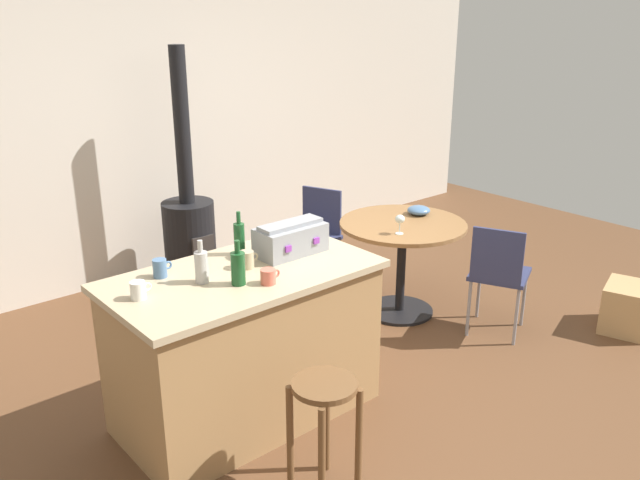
{
  "coord_description": "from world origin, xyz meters",
  "views": [
    {
      "loc": [
        -2.7,
        -2.59,
        2.32
      ],
      "look_at": [
        -0.12,
        0.43,
        0.91
      ],
      "focal_mm": 37.12,
      "sensor_mm": 36.0,
      "label": 1
    }
  ],
  "objects_px": {
    "bottle_1": "(239,238)",
    "cup_1": "(269,276)",
    "bottle_0": "(238,268)",
    "bottle_2": "(201,266)",
    "kitchen_island": "(246,345)",
    "cup_2": "(247,260)",
    "cup_3": "(160,268)",
    "folding_chair_far": "(315,232)",
    "wooden_stool": "(324,414)",
    "serving_bowl": "(419,210)",
    "dining_table": "(402,244)",
    "wood_stove": "(189,229)",
    "wine_glass": "(400,220)",
    "cardboard_box": "(627,308)",
    "toolbox": "(291,239)",
    "cup_0": "(138,290)",
    "folding_chair_near": "(498,271)"
  },
  "relations": [
    {
      "from": "bottle_1",
      "to": "cup_1",
      "type": "distance_m",
      "value": 0.49
    },
    {
      "from": "bottle_0",
      "to": "bottle_2",
      "type": "relative_size",
      "value": 1.04
    },
    {
      "from": "kitchen_island",
      "to": "bottle_0",
      "type": "xyz_separation_m",
      "value": [
        -0.11,
        -0.13,
        0.55
      ]
    },
    {
      "from": "cup_2",
      "to": "cup_3",
      "type": "bearing_deg",
      "value": 155.44
    },
    {
      "from": "folding_chair_far",
      "to": "wooden_stool",
      "type": "bearing_deg",
      "value": -129.15
    },
    {
      "from": "folding_chair_far",
      "to": "serving_bowl",
      "type": "bearing_deg",
      "value": -56.43
    },
    {
      "from": "dining_table",
      "to": "wood_stove",
      "type": "distance_m",
      "value": 1.83
    },
    {
      "from": "bottle_0",
      "to": "wine_glass",
      "type": "relative_size",
      "value": 1.72
    },
    {
      "from": "wooden_stool",
      "to": "cup_1",
      "type": "relative_size",
      "value": 5.3
    },
    {
      "from": "bottle_2",
      "to": "cup_2",
      "type": "relative_size",
      "value": 2.0
    },
    {
      "from": "cardboard_box",
      "to": "wooden_stool",
      "type": "bearing_deg",
      "value": 177.14
    },
    {
      "from": "cup_1",
      "to": "bottle_1",
      "type": "bearing_deg",
      "value": 74.21
    },
    {
      "from": "toolbox",
      "to": "wine_glass",
      "type": "xyz_separation_m",
      "value": [
        1.12,
        0.15,
        -0.16
      ]
    },
    {
      "from": "bottle_2",
      "to": "kitchen_island",
      "type": "bearing_deg",
      "value": -4.46
    },
    {
      "from": "bottle_0",
      "to": "cup_0",
      "type": "relative_size",
      "value": 2.16
    },
    {
      "from": "toolbox",
      "to": "bottle_0",
      "type": "xyz_separation_m",
      "value": [
        -0.5,
        -0.18,
        0.0
      ]
    },
    {
      "from": "cup_1",
      "to": "cup_2",
      "type": "bearing_deg",
      "value": 80.99
    },
    {
      "from": "bottle_0",
      "to": "bottle_2",
      "type": "xyz_separation_m",
      "value": [
        -0.13,
        0.15,
        -0.0
      ]
    },
    {
      "from": "cup_0",
      "to": "wine_glass",
      "type": "xyz_separation_m",
      "value": [
        2.1,
        0.16,
        -0.11
      ]
    },
    {
      "from": "bottle_1",
      "to": "serving_bowl",
      "type": "distance_m",
      "value": 1.84
    },
    {
      "from": "cup_0",
      "to": "cardboard_box",
      "type": "distance_m",
      "value": 3.62
    },
    {
      "from": "folding_chair_near",
      "to": "bottle_2",
      "type": "distance_m",
      "value": 2.3
    },
    {
      "from": "cup_0",
      "to": "cup_2",
      "type": "xyz_separation_m",
      "value": [
        0.65,
        -0.01,
        0.0
      ]
    },
    {
      "from": "kitchen_island",
      "to": "wooden_stool",
      "type": "xyz_separation_m",
      "value": [
        -0.1,
        -0.81,
        -0.01
      ]
    },
    {
      "from": "cup_2",
      "to": "wine_glass",
      "type": "bearing_deg",
      "value": 6.81
    },
    {
      "from": "kitchen_island",
      "to": "bottle_2",
      "type": "relative_size",
      "value": 6.37
    },
    {
      "from": "kitchen_island",
      "to": "toolbox",
      "type": "bearing_deg",
      "value": 7.87
    },
    {
      "from": "wood_stove",
      "to": "toolbox",
      "type": "height_order",
      "value": "wood_stove"
    },
    {
      "from": "kitchen_island",
      "to": "dining_table",
      "type": "distance_m",
      "value": 1.76
    },
    {
      "from": "kitchen_island",
      "to": "bottle_1",
      "type": "relative_size",
      "value": 5.73
    },
    {
      "from": "wood_stove",
      "to": "cup_3",
      "type": "height_order",
      "value": "wood_stove"
    },
    {
      "from": "kitchen_island",
      "to": "folding_chair_far",
      "type": "distance_m",
      "value": 1.88
    },
    {
      "from": "wine_glass",
      "to": "bottle_2",
      "type": "bearing_deg",
      "value": -173.9
    },
    {
      "from": "bottle_2",
      "to": "cup_3",
      "type": "relative_size",
      "value": 2.12
    },
    {
      "from": "wood_stove",
      "to": "cup_0",
      "type": "bearing_deg",
      "value": -125.55
    },
    {
      "from": "wooden_stool",
      "to": "cup_1",
      "type": "bearing_deg",
      "value": 79.39
    },
    {
      "from": "bottle_1",
      "to": "cup_1",
      "type": "height_order",
      "value": "bottle_1"
    },
    {
      "from": "serving_bowl",
      "to": "cardboard_box",
      "type": "xyz_separation_m",
      "value": [
        0.83,
        -1.38,
        -0.61
      ]
    },
    {
      "from": "kitchen_island",
      "to": "bottle_2",
      "type": "distance_m",
      "value": 0.6
    },
    {
      "from": "wine_glass",
      "to": "serving_bowl",
      "type": "height_order",
      "value": "wine_glass"
    },
    {
      "from": "bottle_0",
      "to": "serving_bowl",
      "type": "xyz_separation_m",
      "value": [
        2.08,
        0.56,
        -0.23
      ]
    },
    {
      "from": "bottle_1",
      "to": "cup_0",
      "type": "xyz_separation_m",
      "value": [
        -0.74,
        -0.2,
        -0.06
      ]
    },
    {
      "from": "wood_stove",
      "to": "cup_2",
      "type": "distance_m",
      "value": 2.05
    },
    {
      "from": "toolbox",
      "to": "bottle_1",
      "type": "distance_m",
      "value": 0.3
    },
    {
      "from": "dining_table",
      "to": "bottle_2",
      "type": "height_order",
      "value": "bottle_2"
    },
    {
      "from": "wooden_stool",
      "to": "cup_2",
      "type": "height_order",
      "value": "cup_2"
    },
    {
      "from": "toolbox",
      "to": "cup_0",
      "type": "relative_size",
      "value": 3.67
    },
    {
      "from": "kitchen_island",
      "to": "dining_table",
      "type": "relative_size",
      "value": 1.56
    },
    {
      "from": "folding_chair_near",
      "to": "cup_0",
      "type": "distance_m",
      "value": 2.63
    },
    {
      "from": "serving_bowl",
      "to": "wood_stove",
      "type": "bearing_deg",
      "value": 129.52
    }
  ]
}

